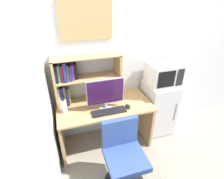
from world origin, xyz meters
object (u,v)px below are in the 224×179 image
(keyboard, at_px, (109,112))
(mini_fridge, at_px, (158,107))
(water_bottle, at_px, (64,106))
(desk_chair, at_px, (123,160))
(monitor, at_px, (105,93))
(computer_mouse, at_px, (128,106))
(hutch_bookshelf, at_px, (77,77))
(microwave, at_px, (163,74))
(wall_corkboard, at_px, (86,20))

(keyboard, height_order, mini_fridge, mini_fridge)
(water_bottle, distance_m, desk_chair, 1.00)
(monitor, relative_size, computer_mouse, 4.67)
(hutch_bookshelf, xyz_separation_m, mini_fridge, (1.26, -0.13, -0.66))
(keyboard, height_order, desk_chair, desk_chair)
(computer_mouse, xyz_separation_m, mini_fridge, (0.64, 0.22, -0.30))
(keyboard, relative_size, water_bottle, 2.17)
(monitor, bearing_deg, keyboard, -79.73)
(mini_fridge, distance_m, desk_chair, 1.19)
(hutch_bookshelf, height_order, water_bottle, hutch_bookshelf)
(computer_mouse, bearing_deg, monitor, 166.24)
(keyboard, xyz_separation_m, microwave, (0.91, 0.25, 0.32))
(monitor, xyz_separation_m, keyboard, (0.02, -0.10, -0.23))
(wall_corkboard, bearing_deg, microwave, -12.95)
(monitor, distance_m, microwave, 0.95)
(water_bottle, bearing_deg, microwave, 3.25)
(mini_fridge, bearing_deg, microwave, 90.04)
(hutch_bookshelf, relative_size, keyboard, 1.98)
(monitor, bearing_deg, mini_fridge, 9.14)
(hutch_bookshelf, relative_size, computer_mouse, 8.36)
(hutch_bookshelf, distance_m, monitor, 0.45)
(keyboard, bearing_deg, monitor, 100.27)
(keyboard, relative_size, wall_corkboard, 0.67)
(hutch_bookshelf, distance_m, wall_corkboard, 0.74)
(keyboard, height_order, water_bottle, water_bottle)
(monitor, bearing_deg, hutch_bookshelf, 138.93)
(water_bottle, distance_m, mini_fridge, 1.52)
(desk_chair, relative_size, wall_corkboard, 1.31)
(water_bottle, relative_size, microwave, 0.47)
(wall_corkboard, bearing_deg, keyboard, -73.77)
(monitor, xyz_separation_m, water_bottle, (-0.54, 0.07, -0.14))
(keyboard, bearing_deg, desk_chair, -87.86)
(monitor, xyz_separation_m, computer_mouse, (0.30, -0.07, -0.22))
(computer_mouse, relative_size, water_bottle, 0.51)
(computer_mouse, height_order, desk_chair, desk_chair)
(mini_fridge, bearing_deg, monitor, -170.86)
(computer_mouse, relative_size, microwave, 0.24)
(computer_mouse, relative_size, desk_chair, 0.12)
(microwave, bearing_deg, monitor, -170.68)
(hutch_bookshelf, xyz_separation_m, desk_chair, (0.36, -0.91, -0.70))
(hutch_bookshelf, bearing_deg, water_bottle, -134.92)
(keyboard, relative_size, mini_fridge, 0.51)
(desk_chair, bearing_deg, computer_mouse, 65.05)
(monitor, bearing_deg, water_bottle, 172.64)
(microwave, distance_m, desk_chair, 1.35)
(monitor, distance_m, wall_corkboard, 0.95)
(keyboard, distance_m, wall_corkboard, 1.20)
(monitor, relative_size, water_bottle, 2.40)
(water_bottle, bearing_deg, wall_corkboard, 38.51)
(keyboard, height_order, computer_mouse, computer_mouse)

